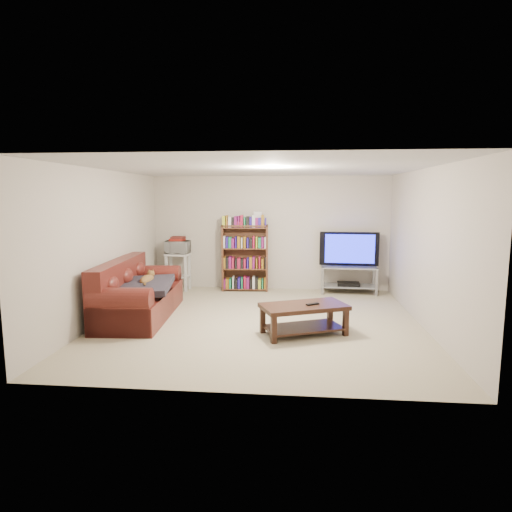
# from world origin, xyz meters

# --- Properties ---
(floor) EXTENTS (5.00, 5.00, 0.00)m
(floor) POSITION_xyz_m (0.00, 0.00, 0.00)
(floor) COLOR #C0B38F
(floor) RESTS_ON ground
(ceiling) EXTENTS (5.00, 5.00, 0.00)m
(ceiling) POSITION_xyz_m (0.00, 0.00, 2.40)
(ceiling) COLOR white
(ceiling) RESTS_ON ground
(wall_back) EXTENTS (5.00, 0.00, 5.00)m
(wall_back) POSITION_xyz_m (0.00, 2.50, 1.20)
(wall_back) COLOR beige
(wall_back) RESTS_ON ground
(wall_front) EXTENTS (5.00, 0.00, 5.00)m
(wall_front) POSITION_xyz_m (0.00, -2.50, 1.20)
(wall_front) COLOR beige
(wall_front) RESTS_ON ground
(wall_left) EXTENTS (0.00, 5.00, 5.00)m
(wall_left) POSITION_xyz_m (-2.50, 0.00, 1.20)
(wall_left) COLOR beige
(wall_left) RESTS_ON ground
(wall_right) EXTENTS (0.00, 5.00, 5.00)m
(wall_right) POSITION_xyz_m (2.50, 0.00, 1.20)
(wall_right) COLOR beige
(wall_right) RESTS_ON ground
(sofa) EXTENTS (1.10, 2.27, 0.94)m
(sofa) POSITION_xyz_m (-2.07, 0.11, 0.33)
(sofa) COLOR #581C16
(sofa) RESTS_ON floor
(blanket) EXTENTS (1.01, 1.22, 0.19)m
(blanket) POSITION_xyz_m (-1.87, -0.03, 0.55)
(blanket) COLOR #28242D
(blanket) RESTS_ON sofa
(cat) EXTENTS (0.28, 0.62, 0.18)m
(cat) POSITION_xyz_m (-1.89, 0.17, 0.61)
(cat) COLOR brown
(cat) RESTS_ON sofa
(coffee_table) EXTENTS (1.35, 1.02, 0.44)m
(coffee_table) POSITION_xyz_m (0.68, -0.55, 0.31)
(coffee_table) COLOR black
(coffee_table) RESTS_ON floor
(remote) EXTENTS (0.20, 0.15, 0.02)m
(remote) POSITION_xyz_m (0.80, -0.56, 0.45)
(remote) COLOR black
(remote) RESTS_ON coffee_table
(tv_stand) EXTENTS (1.14, 0.56, 0.56)m
(tv_stand) POSITION_xyz_m (1.64, 2.21, 0.38)
(tv_stand) COLOR #999EA3
(tv_stand) RESTS_ON floor
(television) EXTENTS (1.21, 0.22, 0.69)m
(television) POSITION_xyz_m (1.64, 2.21, 0.91)
(television) COLOR black
(television) RESTS_ON tv_stand
(dvd_player) EXTENTS (0.46, 0.33, 0.06)m
(dvd_player) POSITION_xyz_m (1.64, 2.21, 0.19)
(dvd_player) COLOR black
(dvd_player) RESTS_ON tv_stand
(bookshelf) EXTENTS (0.98, 0.35, 1.39)m
(bookshelf) POSITION_xyz_m (-0.51, 2.26, 0.71)
(bookshelf) COLOR #532F1D
(bookshelf) RESTS_ON floor
(shelf_clutter) EXTENTS (0.71, 0.25, 0.28)m
(shelf_clutter) POSITION_xyz_m (-0.41, 2.28, 1.49)
(shelf_clutter) COLOR silver
(shelf_clutter) RESTS_ON bookshelf
(microwave_stand) EXTENTS (0.51, 0.38, 0.78)m
(microwave_stand) POSITION_xyz_m (-1.92, 2.16, 0.50)
(microwave_stand) COLOR silver
(microwave_stand) RESTS_ON floor
(microwave) EXTENTS (0.50, 0.35, 0.27)m
(microwave) POSITION_xyz_m (-1.92, 2.16, 0.92)
(microwave) COLOR silver
(microwave) RESTS_ON microwave_stand
(game_boxes) EXTENTS (0.30, 0.26, 0.05)m
(game_boxes) POSITION_xyz_m (-1.92, 2.16, 1.08)
(game_boxes) COLOR maroon
(game_boxes) RESTS_ON microwave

